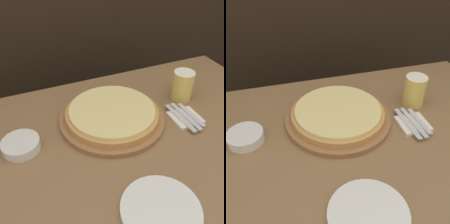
{
  "view_description": "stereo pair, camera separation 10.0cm",
  "coord_description": "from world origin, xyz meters",
  "views": [
    {
      "loc": [
        -0.34,
        -0.6,
        1.43
      ],
      "look_at": [
        -0.03,
        0.13,
        0.81
      ],
      "focal_mm": 42.0,
      "sensor_mm": 36.0,
      "label": 1
    },
    {
      "loc": [
        -0.24,
        -0.64,
        1.43
      ],
      "look_at": [
        -0.03,
        0.13,
        0.81
      ],
      "focal_mm": 42.0,
      "sensor_mm": 36.0,
      "label": 2
    }
  ],
  "objects": [
    {
      "name": "napkin_stack",
      "position": [
        0.24,
        0.02,
        0.78
      ],
      "size": [
        0.11,
        0.11,
        0.01
      ],
      "color": "white",
      "rests_on": "dining_table"
    },
    {
      "name": "pizza_on_board",
      "position": [
        -0.03,
        0.13,
        0.8
      ],
      "size": [
        0.4,
        0.4,
        0.06
      ],
      "color": "#99663D",
      "rests_on": "dining_table"
    },
    {
      "name": "fork",
      "position": [
        0.21,
        0.02,
        0.79
      ],
      "size": [
        0.03,
        0.18,
        0.0
      ],
      "color": "silver",
      "rests_on": "napkin_stack"
    },
    {
      "name": "spoon",
      "position": [
        0.26,
        0.02,
        0.79
      ],
      "size": [
        0.02,
        0.16,
        0.0
      ],
      "color": "silver",
      "rests_on": "napkin_stack"
    },
    {
      "name": "beer_glass",
      "position": [
        0.3,
        0.15,
        0.84
      ],
      "size": [
        0.09,
        0.09,
        0.13
      ],
      "color": "#E5C65B",
      "rests_on": "dining_table"
    },
    {
      "name": "side_bowl",
      "position": [
        -0.38,
        0.1,
        0.79
      ],
      "size": [
        0.13,
        0.13,
        0.04
      ],
      "color": "silver",
      "rests_on": "dining_table"
    },
    {
      "name": "dining_table",
      "position": [
        0.0,
        0.0,
        0.39
      ],
      "size": [
        1.35,
        0.91,
        0.77
      ],
      "color": "olive",
      "rests_on": "ground_plane"
    },
    {
      "name": "dinner_plate",
      "position": [
        -0.06,
        -0.29,
        0.78
      ],
      "size": [
        0.22,
        0.22,
        0.02
      ],
      "color": "silver",
      "rests_on": "dining_table"
    },
    {
      "name": "dinner_knife",
      "position": [
        0.24,
        0.02,
        0.79
      ],
      "size": [
        0.03,
        0.18,
        0.0
      ],
      "color": "silver",
      "rests_on": "napkin_stack"
    }
  ]
}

